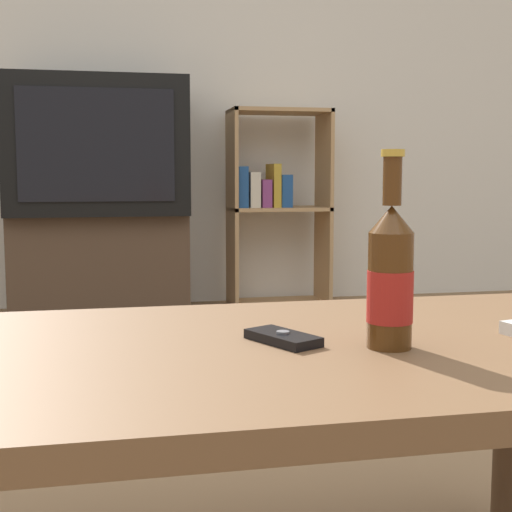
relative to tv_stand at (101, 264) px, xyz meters
name	(u,v)px	position (x,y,z in m)	size (l,w,h in m)	color
back_wall	(150,67)	(0.28, 0.28, 1.04)	(8.00, 0.05, 2.60)	silver
coffee_table	(280,390)	(0.28, -2.74, 0.15)	(1.22, 0.67, 0.47)	brown
tv_stand	(101,264)	(0.00, 0.00, 0.00)	(0.88, 0.41, 0.52)	#4C3828
television	(98,147)	(0.00, 0.00, 0.60)	(0.88, 0.56, 0.68)	black
bookshelf	(273,203)	(0.93, 0.07, 0.31)	(0.54, 0.30, 1.07)	tan
beer_bottle	(390,278)	(0.43, -2.80, 0.32)	(0.06, 0.06, 0.28)	#47280F
cell_phone	(283,338)	(0.29, -2.74, 0.22)	(0.10, 0.13, 0.02)	black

